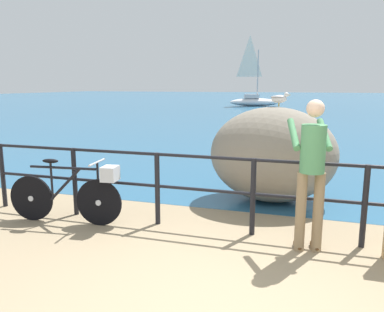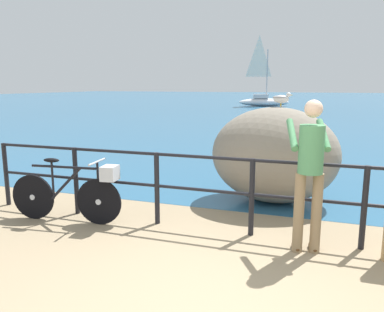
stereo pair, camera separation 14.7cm
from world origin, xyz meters
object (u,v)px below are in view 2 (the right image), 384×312
person_at_railing (310,169)px  breakwater_boulder_main (274,155)px  bicycle (74,191)px  seagull (281,98)px  sailboat (263,98)px

person_at_railing → breakwater_boulder_main: size_ratio=0.85×
person_at_railing → bicycle: bearing=77.6°
bicycle → seagull: (2.60, 2.03, 1.26)m
breakwater_boulder_main → seagull: (0.06, 0.09, 0.93)m
breakwater_boulder_main → sailboat: sailboat is taller
person_at_railing → breakwater_boulder_main: (-0.62, 1.88, -0.20)m
seagull → sailboat: bearing=78.5°
breakwater_boulder_main → seagull: seagull is taller
bicycle → seagull: 3.53m
bicycle → sailboat: (-1.86, 30.24, 0.24)m
bicycle → person_at_railing: bearing=-5.0°
bicycle → breakwater_boulder_main: (2.54, 1.94, 0.33)m
bicycle → person_at_railing: (3.16, 0.06, 0.53)m
bicycle → person_at_railing: size_ratio=0.95×
bicycle → seagull: bearing=31.9°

